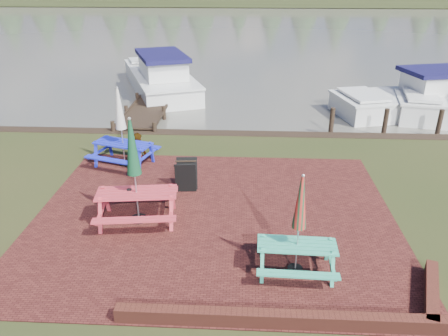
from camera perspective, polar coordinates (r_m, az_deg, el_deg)
ground at (r=10.24m, az=-1.68°, el=-9.29°), size 120.00×120.00×0.00m
paving at (r=11.07m, az=-1.27°, el=-6.33°), size 9.00×7.50×0.02m
brick_wall at (r=8.35m, az=12.52°, el=-18.04°), size 6.21×1.79×0.30m
water at (r=45.79m, az=2.15°, el=17.79°), size 120.00×60.00×0.02m
picnic_table_teal at (r=8.96m, az=9.59°, el=-9.27°), size 1.64×1.47×2.21m
picnic_table_red at (r=10.65m, az=-11.43°, el=-2.52°), size 2.11×1.92×2.66m
picnic_table_blue at (r=13.86m, az=-13.13°, el=3.68°), size 2.20×2.07×2.50m
chalkboard at (r=12.09m, az=-4.94°, el=-1.00°), size 0.59×0.58×0.93m
jetty at (r=20.93m, az=-8.91°, el=9.07°), size 1.76×9.08×1.00m
boat_jetty at (r=23.01m, az=-8.28°, el=11.49°), size 5.33×8.24×2.26m
boat_near at (r=21.29m, az=24.94°, el=8.19°), size 8.18×4.51×2.10m
person at (r=14.32m, az=-11.33°, el=4.46°), size 0.68×0.51×1.71m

